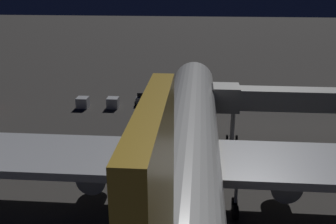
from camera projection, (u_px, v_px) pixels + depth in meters
name	position (u px, v px, depth m)	size (l,w,h in m)	color
ground_plane	(190.00, 160.00, 44.47)	(320.00, 320.00, 0.00)	#383533
airliner_at_gate	(187.00, 162.00, 32.04)	(49.01, 57.75, 17.61)	silver
jet_bridge	(300.00, 100.00, 47.66)	(24.55, 3.40, 7.02)	#9E9E99
baggage_tug_lead	(141.00, 99.00, 63.55)	(1.86, 2.55, 1.95)	slate
baggage_container_near_belt	(83.00, 102.00, 61.80)	(1.76, 1.84, 1.64)	#B7BABF
baggage_container_mid_row	(113.00, 103.00, 61.70)	(1.74, 1.76, 1.63)	#B7BABF
traffic_cone_nose_port	(208.00, 111.00, 59.47)	(0.36, 0.36, 0.55)	orange
traffic_cone_nose_starboard	(179.00, 111.00, 59.82)	(0.36, 0.36, 0.55)	orange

